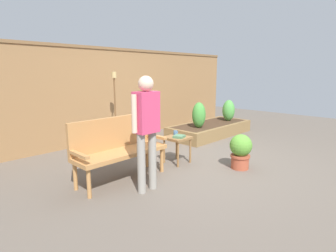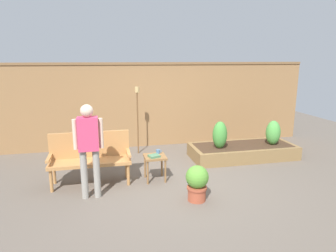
# 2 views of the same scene
# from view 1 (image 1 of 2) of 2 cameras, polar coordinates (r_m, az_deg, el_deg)

# --- Properties ---
(ground_plane) EXTENTS (14.00, 14.00, 0.00)m
(ground_plane) POSITION_cam_1_polar(r_m,az_deg,el_deg) (5.03, 6.89, -7.42)
(ground_plane) COLOR #60564C
(fence_back) EXTENTS (8.40, 0.14, 2.16)m
(fence_back) POSITION_cam_1_polar(r_m,az_deg,el_deg) (6.68, -11.07, 6.65)
(fence_back) COLOR olive
(fence_back) RESTS_ON ground_plane
(garden_bench) EXTENTS (1.44, 0.48, 0.94)m
(garden_bench) POSITION_cam_1_polar(r_m,az_deg,el_deg) (4.15, -10.53, -3.74)
(garden_bench) COLOR #B77F47
(garden_bench) RESTS_ON ground_plane
(side_table) EXTENTS (0.40, 0.40, 0.48)m
(side_table) POSITION_cam_1_polar(r_m,az_deg,el_deg) (4.84, 1.97, -3.20)
(side_table) COLOR olive
(side_table) RESTS_ON ground_plane
(cup_on_table) EXTENTS (0.11, 0.07, 0.08)m
(cup_on_table) POSITION_cam_1_polar(r_m,az_deg,el_deg) (4.95, 1.58, -1.42)
(cup_on_table) COLOR teal
(cup_on_table) RESTS_ON side_table
(book_on_table) EXTENTS (0.23, 0.22, 0.04)m
(book_on_table) POSITION_cam_1_polar(r_m,az_deg,el_deg) (4.75, 2.36, -2.20)
(book_on_table) COLOR #4C7A56
(book_on_table) RESTS_ON side_table
(potted_boxwood) EXTENTS (0.37, 0.37, 0.59)m
(potted_boxwood) POSITION_cam_1_polar(r_m,az_deg,el_deg) (4.73, 14.98, -4.89)
(potted_boxwood) COLOR #A84C33
(potted_boxwood) RESTS_ON ground_plane
(raised_planter_bed) EXTENTS (2.40, 1.00, 0.30)m
(raised_planter_bed) POSITION_cam_1_polar(r_m,az_deg,el_deg) (7.11, 8.82, -0.68)
(raised_planter_bed) COLOR olive
(raised_planter_bed) RESTS_ON ground_plane
(shrub_near_bench) EXTENTS (0.32, 0.32, 0.61)m
(shrub_near_bench) POSITION_cam_1_polar(r_m,az_deg,el_deg) (6.47, 6.49, 2.28)
(shrub_near_bench) COLOR brown
(shrub_near_bench) RESTS_ON raised_planter_bed
(shrub_far_corner) EXTENTS (0.33, 0.33, 0.56)m
(shrub_far_corner) POSITION_cam_1_polar(r_m,az_deg,el_deg) (7.55, 12.58, 3.20)
(shrub_far_corner) COLOR brown
(shrub_far_corner) RESTS_ON raised_planter_bed
(tiki_torch) EXTENTS (0.10, 0.10, 1.61)m
(tiki_torch) POSITION_cam_1_polar(r_m,az_deg,el_deg) (5.92, -11.10, 6.28)
(tiki_torch) COLOR brown
(tiki_torch) RESTS_ON ground_plane
(person_by_bench) EXTENTS (0.47, 0.20, 1.56)m
(person_by_bench) POSITION_cam_1_polar(r_m,az_deg,el_deg) (3.59, -4.55, 0.42)
(person_by_bench) COLOR gray
(person_by_bench) RESTS_ON ground_plane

